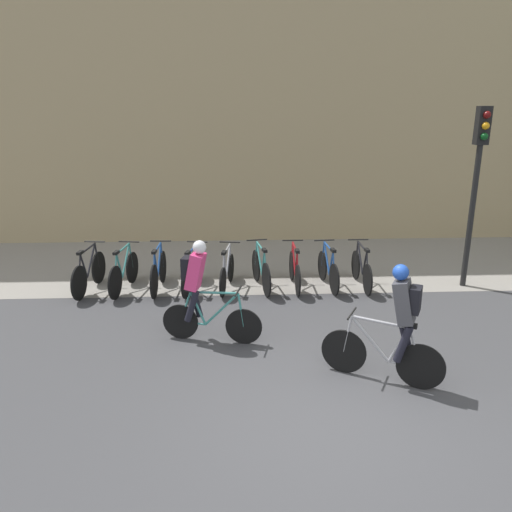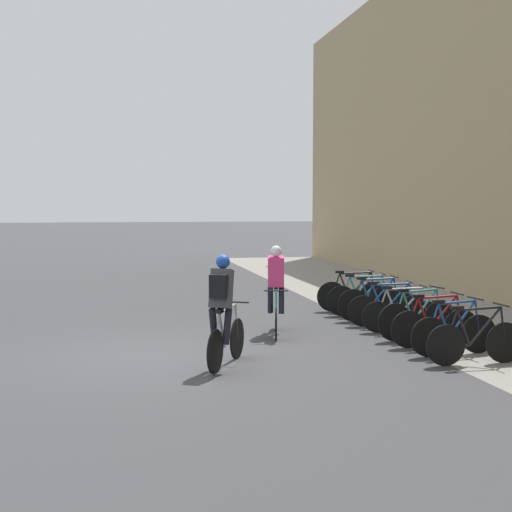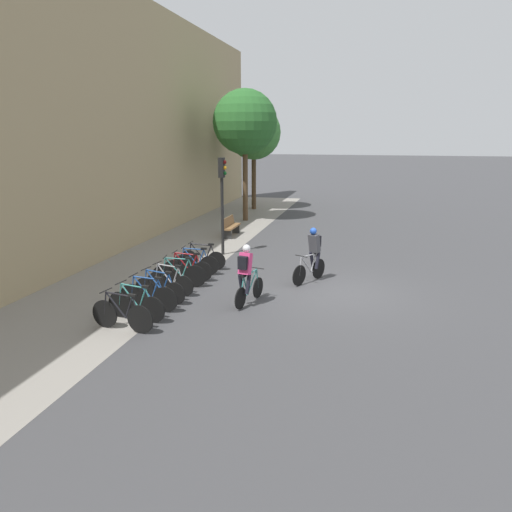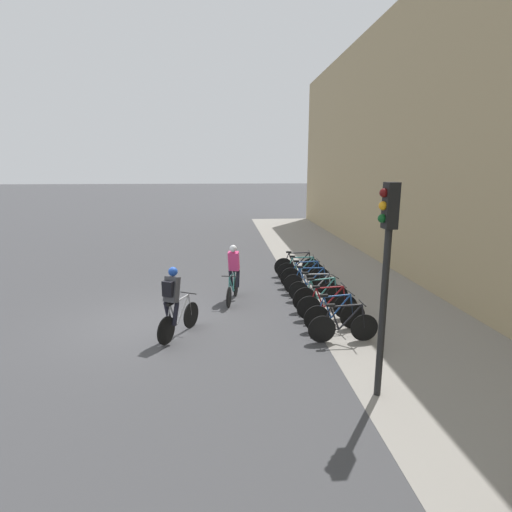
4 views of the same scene
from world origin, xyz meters
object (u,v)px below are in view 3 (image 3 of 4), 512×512
(parked_bike_0, at_px, (122,314))
(parked_bike_1, at_px, (136,305))
(cyclist_grey, at_px, (313,253))
(parked_bike_6, at_px, (188,269))
(parked_bike_5, at_px, (179,274))
(parked_bike_7, at_px, (195,263))
(parked_bike_8, at_px, (203,258))
(parked_bike_3, at_px, (160,289))
(bench, at_px, (231,226))
(cyclist_pink, at_px, (246,273))
(parked_bike_2, at_px, (148,296))
(parked_bike_4, at_px, (170,282))
(traffic_light_pole, at_px, (222,189))

(parked_bike_0, height_order, parked_bike_1, parked_bike_0)
(cyclist_grey, distance_m, parked_bike_6, 4.12)
(parked_bike_5, relative_size, parked_bike_7, 1.05)
(parked_bike_1, distance_m, parked_bike_8, 5.13)
(parked_bike_1, relative_size, parked_bike_3, 1.02)
(cyclist_grey, relative_size, parked_bike_5, 1.04)
(parked_bike_5, xyz_separation_m, bench, (8.10, 0.69, 0.06))
(cyclist_grey, bearing_deg, parked_bike_7, 92.79)
(cyclist_pink, distance_m, bench, 9.79)
(parked_bike_2, height_order, bench, parked_bike_2)
(parked_bike_0, height_order, parked_bike_4, parked_bike_0)
(parked_bike_1, relative_size, bench, 0.99)
(parked_bike_0, bearing_deg, parked_bike_6, -0.01)
(parked_bike_8, distance_m, bench, 5.94)
(parked_bike_0, bearing_deg, bench, 3.37)
(cyclist_grey, bearing_deg, parked_bike_0, 143.23)
(parked_bike_2, relative_size, traffic_light_pole, 0.45)
(traffic_light_pole, xyz_separation_m, bench, (3.63, 0.75, -2.16))
(cyclist_grey, height_order, parked_bike_5, cyclist_grey)
(cyclist_pink, height_order, traffic_light_pole, traffic_light_pole)
(parked_bike_5, bearing_deg, parked_bike_4, -179.92)
(cyclist_pink, height_order, parked_bike_3, cyclist_pink)
(parked_bike_2, bearing_deg, parked_bike_7, -0.00)
(parked_bike_1, distance_m, parked_bike_4, 2.20)
(traffic_light_pole, bearing_deg, parked_bike_4, 179.41)
(bench, bearing_deg, parked_bike_0, -176.63)
(parked_bike_3, xyz_separation_m, parked_bike_5, (1.47, 0.00, 0.02))
(parked_bike_1, distance_m, parked_bike_7, 4.40)
(parked_bike_3, distance_m, parked_bike_8, 3.67)
(cyclist_pink, xyz_separation_m, parked_bike_1, (-1.78, 2.48, -0.54))
(cyclist_grey, xyz_separation_m, parked_bike_3, (-3.13, 3.98, -0.55))
(parked_bike_7, bearing_deg, parked_bike_0, -180.00)
(parked_bike_2, xyz_separation_m, parked_bike_3, (0.73, -0.00, -0.02))
(parked_bike_5, bearing_deg, cyclist_grey, -67.37)
(parked_bike_1, xyz_separation_m, parked_bike_2, (0.73, 0.00, 0.00))
(parked_bike_2, xyz_separation_m, parked_bike_7, (3.67, -0.00, -0.02))
(parked_bike_1, relative_size, parked_bike_8, 1.01)
(parked_bike_1, distance_m, bench, 11.06)
(parked_bike_0, bearing_deg, parked_bike_4, -0.01)
(parked_bike_0, bearing_deg, parked_bike_5, 0.00)
(parked_bike_0, height_order, parked_bike_6, parked_bike_0)
(parked_bike_2, bearing_deg, parked_bike_0, -179.99)
(parked_bike_5, distance_m, parked_bike_7, 1.47)
(cyclist_pink, bearing_deg, bench, 18.95)
(cyclist_grey, xyz_separation_m, parked_bike_1, (-4.59, 3.98, -0.53))
(cyclist_pink, distance_m, parked_bike_3, 2.56)
(cyclist_pink, height_order, parked_bike_6, cyclist_pink)
(bench, bearing_deg, parked_bike_5, -175.11)
(parked_bike_7, bearing_deg, parked_bike_5, 179.99)
(parked_bike_2, height_order, parked_bike_6, parked_bike_2)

